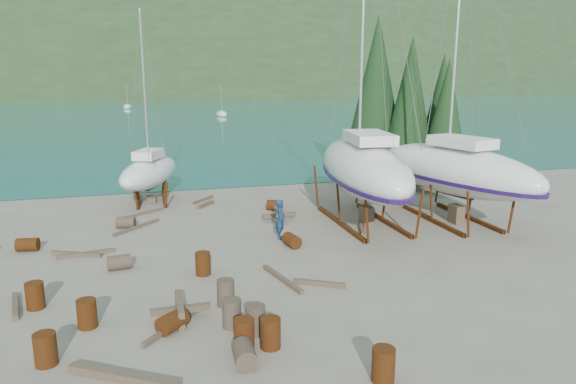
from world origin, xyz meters
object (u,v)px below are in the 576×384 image
object	(u,v)px
large_sailboat_far	(454,169)
small_sailboat_shore	(149,172)
worker	(280,219)
large_sailboat_near	(363,167)

from	to	relation	value
large_sailboat_far	small_sailboat_shore	xyz separation A→B (m)	(-15.07, 8.54, -0.90)
large_sailboat_far	worker	size ratio (longest dim) A/B	8.99
small_sailboat_shore	large_sailboat_far	bearing A→B (deg)	-6.94
large_sailboat_far	small_sailboat_shore	world-z (taller)	large_sailboat_far
large_sailboat_near	large_sailboat_far	xyz separation A→B (m)	(4.71, -0.75, -0.19)
large_sailboat_near	worker	world-z (taller)	large_sailboat_near
large_sailboat_near	large_sailboat_far	distance (m)	4.77
large_sailboat_near	small_sailboat_shore	size ratio (longest dim) A/B	1.64
large_sailboat_near	worker	distance (m)	5.25
large_sailboat_near	worker	bearing A→B (deg)	-155.74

